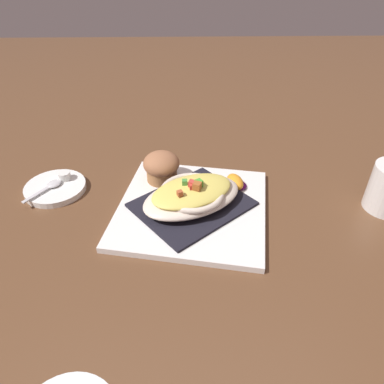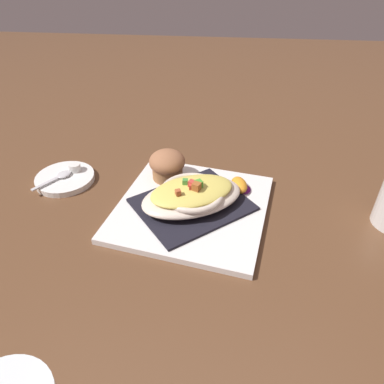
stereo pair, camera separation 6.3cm
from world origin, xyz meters
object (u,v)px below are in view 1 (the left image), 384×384
Objects in this scene: orange_garnish at (235,182)px; creamer_cup_0 at (64,176)px; gratin_dish at (192,194)px; spoon at (52,185)px; creamer_saucer at (55,188)px; muffin at (162,166)px; square_plate at (192,208)px.

orange_garnish is 0.34m from creamer_cup_0.
gratin_dish is 8.94× the size of creamer_cup_0.
spoon is (-0.36, 0.00, -0.00)m from orange_garnish.
orange_garnish is (0.08, 0.06, -0.02)m from gratin_dish.
orange_garnish is at bearing -5.34° from creamer_cup_0.
gratin_dish is 3.66× the size of orange_garnish.
creamer_saucer is (-0.35, 0.01, -0.01)m from orange_garnish.
spoon is at bearing -124.25° from creamer_saucer.
muffin is 0.22m from spoon.
square_plate is 0.11m from muffin.
creamer_saucer is 1.46× the size of spoon.
muffin reaches higher than creamer_cup_0.
gratin_dish reaches higher than spoon.
square_plate is 0.28m from creamer_saucer.
gratin_dish is 0.28m from creamer_saucer.
orange_garnish is (0.08, 0.06, 0.01)m from square_plate.
muffin is 2.95× the size of creamer_cup_0.
orange_garnish reaches higher than creamer_saucer.
creamer_saucer is 4.89× the size of creamer_cup_0.
muffin is at bearing 124.24° from square_plate.
orange_garnish is 0.73× the size of spoon.
creamer_cup_0 is (-0.25, 0.09, -0.02)m from gratin_dish.
muffin is 0.20m from creamer_cup_0.
gratin_dish is 0.28m from spoon.
square_plate is at bearing -55.76° from muffin.
muffin is 0.15m from orange_garnish.
spoon is 0.03m from creamer_cup_0.
muffin is (-0.06, 0.08, 0.04)m from square_plate.
spoon is at bearing 166.96° from gratin_dish.
gratin_dish reaches higher than creamer_cup_0.
creamer_cup_0 is at bearing 178.58° from muffin.
gratin_dish is at bearing -72.09° from square_plate.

